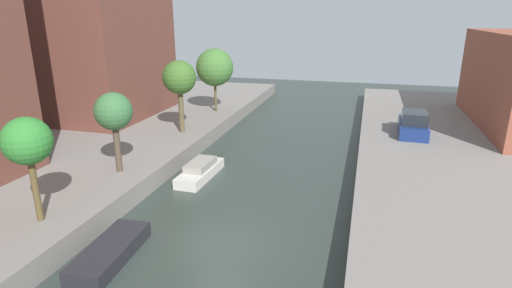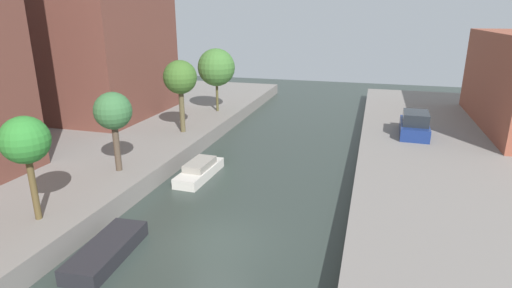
# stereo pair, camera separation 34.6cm
# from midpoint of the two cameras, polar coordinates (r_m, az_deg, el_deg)

# --- Properties ---
(ground_plane) EXTENTS (84.00, 84.00, 0.00)m
(ground_plane) POSITION_cam_midpoint_polar(r_m,az_deg,el_deg) (16.86, -5.71, -13.62)
(ground_plane) COLOR #2D3833
(street_tree_2) EXTENTS (1.80, 1.80, 4.16)m
(street_tree_2) POSITION_cam_midpoint_polar(r_m,az_deg,el_deg) (17.40, -29.75, 0.21)
(street_tree_2) COLOR brown
(street_tree_2) RESTS_ON quay_left
(street_tree_3) EXTENTS (1.87, 1.87, 4.08)m
(street_tree_3) POSITION_cam_midpoint_polar(r_m,az_deg,el_deg) (21.45, -19.65, 4.13)
(street_tree_3) COLOR #4C3E31
(street_tree_3) RESTS_ON quay_left
(street_tree_4) EXTENTS (2.22, 2.22, 4.85)m
(street_tree_4) POSITION_cam_midpoint_polar(r_m,az_deg,el_deg) (27.73, -10.98, 8.97)
(street_tree_4) COLOR brown
(street_tree_4) RESTS_ON quay_left
(street_tree_5) EXTENTS (3.00, 3.00, 5.09)m
(street_tree_5) POSITION_cam_midpoint_polar(r_m,az_deg,el_deg) (33.65, -6.07, 10.54)
(street_tree_5) COLOR #4D4928
(street_tree_5) RESTS_ON quay_left
(parked_car) EXTENTS (1.92, 4.15, 1.60)m
(parked_car) POSITION_cam_midpoint_polar(r_m,az_deg,el_deg) (29.17, 20.73, 2.53)
(parked_car) COLOR navy
(parked_car) RESTS_ON quay_right
(moored_boat_left_2) EXTENTS (1.67, 3.91, 0.60)m
(moored_boat_left_2) POSITION_cam_midpoint_polar(r_m,az_deg,el_deg) (16.67, -20.21, -13.91)
(moored_boat_left_2) COLOR #232328
(moored_boat_left_2) RESTS_ON ground_plane
(moored_boat_left_3) EXTENTS (1.43, 4.01, 0.93)m
(moored_boat_left_3) POSITION_cam_midpoint_polar(r_m,az_deg,el_deg) (23.04, -8.19, -3.71)
(moored_boat_left_3) COLOR beige
(moored_boat_left_3) RESTS_ON ground_plane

